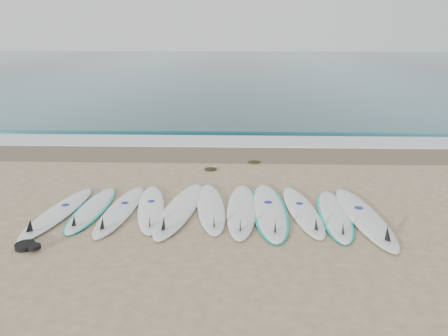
{
  "coord_description": "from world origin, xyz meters",
  "views": [
    {
      "loc": [
        0.5,
        -7.72,
        3.4
      ],
      "look_at": [
        0.21,
        1.59,
        0.4
      ],
      "focal_mm": 35.0,
      "sensor_mm": 36.0,
      "label": 1
    }
  ],
  "objects_px": {
    "surfboard_5": "(211,208)",
    "surfboard_10": "(365,217)",
    "leash_coil": "(27,246)",
    "surfboard_0": "(57,213)"
  },
  "relations": [
    {
      "from": "surfboard_5",
      "to": "surfboard_10",
      "type": "bearing_deg",
      "value": -14.3
    },
    {
      "from": "surfboard_5",
      "to": "leash_coil",
      "type": "height_order",
      "value": "surfboard_5"
    },
    {
      "from": "surfboard_10",
      "to": "surfboard_5",
      "type": "bearing_deg",
      "value": 167.99
    },
    {
      "from": "surfboard_5",
      "to": "surfboard_10",
      "type": "height_order",
      "value": "surfboard_10"
    },
    {
      "from": "leash_coil",
      "to": "surfboard_5",
      "type": "bearing_deg",
      "value": 29.74
    },
    {
      "from": "surfboard_10",
      "to": "leash_coil",
      "type": "height_order",
      "value": "surfboard_10"
    },
    {
      "from": "surfboard_0",
      "to": "leash_coil",
      "type": "distance_m",
      "value": 1.31
    },
    {
      "from": "leash_coil",
      "to": "surfboard_10",
      "type": "bearing_deg",
      "value": 12.41
    },
    {
      "from": "surfboard_0",
      "to": "surfboard_5",
      "type": "xyz_separation_m",
      "value": [
        2.91,
        0.33,
        0.0
      ]
    },
    {
      "from": "leash_coil",
      "to": "surfboard_0",
      "type": "bearing_deg",
      "value": 91.57
    }
  ]
}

